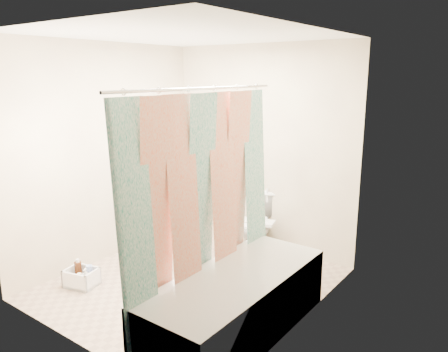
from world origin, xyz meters
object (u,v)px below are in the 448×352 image
Objects in this scene: cleaning_caddy at (82,278)px; toilet at (258,224)px; plumber at (190,191)px; bathtub at (236,302)px.

toilet is at bearing 47.96° from cleaning_caddy.
plumber is at bearing -131.24° from toilet.
plumber is (-0.36, -0.78, 0.51)m from toilet.
cleaning_caddy is at bearing -134.32° from toilet.
plumber is at bearing 146.89° from bathtub.
plumber is 5.00× the size of cleaning_caddy.
plumber reaches higher than bathtub.
toilet is (-0.74, 1.51, 0.08)m from bathtub.
plumber is 1.38m from cleaning_caddy.
bathtub is 2.50× the size of toilet.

